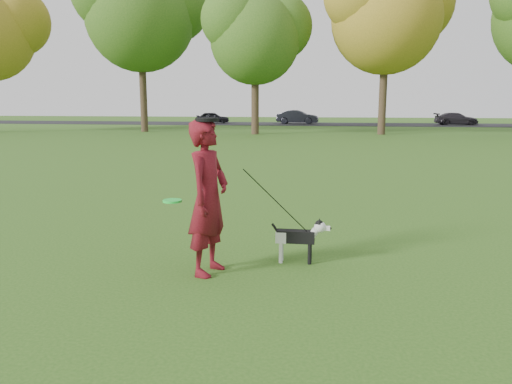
% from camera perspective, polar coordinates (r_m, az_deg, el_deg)
% --- Properties ---
extents(ground, '(120.00, 120.00, 0.00)m').
position_cam_1_polar(ground, '(6.73, 0.89, -7.91)').
color(ground, '#285116').
rests_on(ground, ground).
extents(road, '(120.00, 7.00, 0.02)m').
position_cam_1_polar(road, '(46.39, 7.57, 7.69)').
color(road, black).
rests_on(road, ground).
extents(man, '(0.60, 0.78, 1.91)m').
position_cam_1_polar(man, '(6.10, -5.48, -0.64)').
color(man, '#520B13').
rests_on(man, ground).
extents(dog, '(0.79, 0.16, 0.60)m').
position_cam_1_polar(dog, '(6.61, 5.08, -4.99)').
color(dog, black).
rests_on(dog, ground).
extents(car_left, '(3.30, 1.78, 1.06)m').
position_cam_1_polar(car_left, '(47.67, -4.97, 8.47)').
color(car_left, black).
rests_on(car_left, road).
extents(car_mid, '(3.88, 1.61, 1.25)m').
position_cam_1_polar(car_mid, '(46.46, 4.77, 8.53)').
color(car_mid, black).
rests_on(car_mid, road).
extents(car_right, '(3.77, 1.71, 1.07)m').
position_cam_1_polar(car_right, '(47.61, 21.92, 7.77)').
color(car_right, '#262228').
rests_on(car_right, road).
extents(man_held_items, '(1.73, 0.83, 1.51)m').
position_cam_1_polar(man_held_items, '(6.21, 2.42, -1.19)').
color(man_held_items, '#1DE93E').
rests_on(man_held_items, ground).
extents(tree_row, '(51.74, 8.86, 12.01)m').
position_cam_1_polar(tree_row, '(32.91, 4.75, 19.60)').
color(tree_row, '#38281C').
rests_on(tree_row, ground).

